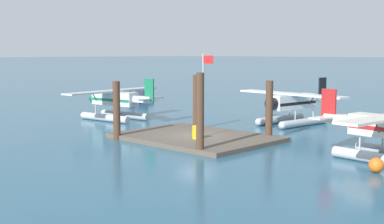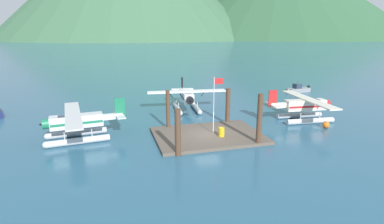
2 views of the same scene
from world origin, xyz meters
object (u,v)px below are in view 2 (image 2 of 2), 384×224
(fuel_drum, at_px, (221,132))
(boat_grey_open_east, at_px, (298,89))
(flagpole, at_px, (215,98))
(mooring_buoy, at_px, (326,125))
(seaplane_cream_stbd_fwd, at_px, (305,108))
(seaplane_silver_port_fwd, at_px, (77,125))
(seaplane_white_bow_centre, at_px, (187,99))

(fuel_drum, distance_m, boat_grey_open_east, 28.89)
(flagpole, relative_size, mooring_buoy, 7.53)
(seaplane_cream_stbd_fwd, bearing_deg, seaplane_silver_port_fwd, 179.64)
(flagpole, distance_m, fuel_drum, 3.36)
(seaplane_white_bow_centre, bearing_deg, seaplane_cream_stbd_fwd, -35.66)
(flagpole, distance_m, seaplane_white_bow_centre, 11.23)
(fuel_drum, distance_m, seaplane_silver_port_fwd, 14.02)
(fuel_drum, bearing_deg, boat_grey_open_east, 41.41)
(seaplane_cream_stbd_fwd, bearing_deg, flagpole, -169.43)
(seaplane_silver_port_fwd, height_order, boat_grey_open_east, seaplane_silver_port_fwd)
(fuel_drum, relative_size, seaplane_white_bow_centre, 0.08)
(seaplane_silver_port_fwd, height_order, seaplane_white_bow_centre, same)
(seaplane_cream_stbd_fwd, xyz_separation_m, seaplane_white_bow_centre, (-12.16, 8.72, 0.00))
(seaplane_white_bow_centre, bearing_deg, seaplane_silver_port_fwd, -147.03)
(fuel_drum, height_order, seaplane_white_bow_centre, seaplane_white_bow_centre)
(mooring_buoy, bearing_deg, flagpole, 176.14)
(fuel_drum, relative_size, seaplane_silver_port_fwd, 0.08)
(flagpole, height_order, mooring_buoy, flagpole)
(seaplane_cream_stbd_fwd, height_order, seaplane_white_bow_centre, same)
(seaplane_white_bow_centre, bearing_deg, flagpole, -89.88)
(seaplane_silver_port_fwd, bearing_deg, seaplane_cream_stbd_fwd, -0.36)
(seaplane_cream_stbd_fwd, bearing_deg, fuel_drum, -163.99)
(flagpole, bearing_deg, fuel_drum, -74.30)
(seaplane_silver_port_fwd, distance_m, seaplane_white_bow_centre, 15.73)
(fuel_drum, height_order, seaplane_cream_stbd_fwd, seaplane_cream_stbd_fwd)
(seaplane_silver_port_fwd, bearing_deg, fuel_drum, -14.70)
(seaplane_white_bow_centre, bearing_deg, fuel_drum, -88.39)
(mooring_buoy, height_order, seaplane_silver_port_fwd, seaplane_silver_port_fwd)
(flagpole, bearing_deg, boat_grey_open_east, 39.28)
(flagpole, height_order, seaplane_silver_port_fwd, flagpole)
(flagpole, distance_m, boat_grey_open_east, 28.60)
(seaplane_silver_port_fwd, xyz_separation_m, seaplane_cream_stbd_fwd, (25.36, -0.16, 0.00))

